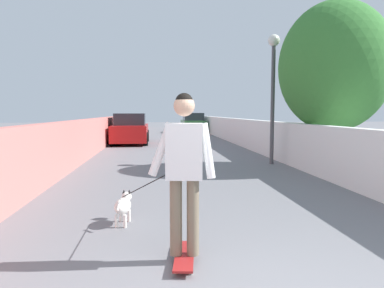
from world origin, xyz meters
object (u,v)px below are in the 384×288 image
Objects in this scene: dog at (123,205)px; person_skateboarder at (184,161)px; lamp_post at (273,75)px; car_far at (193,123)px; skateboard at (184,256)px; tree_right_near at (334,67)px; car_near at (131,130)px.

person_skateboarder is at bearing -151.17° from dog.
car_far is at bearing 2.00° from lamp_post.
skateboard is 24.26m from car_far.
car_far is at bearing -6.36° from person_skateboarder.
person_skateboarder is (-6.88, 3.29, -1.64)m from lamp_post.
person_skateboarder reaches higher than dog.
dog is at bearing 129.48° from tree_right_near.
car_far reaches higher than dog.
dog is at bearing -176.54° from car_near.
car_far is at bearing -8.64° from dog.
car_far is (22.71, -3.45, 0.44)m from dog.
lamp_post is 2.30× the size of dog.
car_far is at bearing -23.97° from car_near.
car_far is at bearing 6.34° from tree_right_near.
tree_right_near is 2.74× the size of dog.
person_skateboarder reaches higher than car_near.
lamp_post is 7.26m from dog.
lamp_post is (0.99, 1.42, -0.14)m from tree_right_near.
skateboard is 1.02m from person_skateboarder.
lamp_post is at bearing -25.52° from person_skateboarder.
skateboard is (-5.90, 4.71, -2.80)m from tree_right_near.
tree_right_near is 1.17× the size of car_near.
lamp_post reaches higher than skateboard.
tree_right_near is 7.55m from dog.
person_skateboarder is at bearing 141.39° from tree_right_near.
lamp_post is at bearing -25.52° from skateboard.
tree_right_near is at bearing -38.61° from person_skateboarder.
car_near is (8.65, 6.27, -2.15)m from tree_right_near.
car_near is (14.55, 1.56, 0.65)m from skateboard.
car_near is (14.55, 1.56, -0.38)m from person_skateboarder.
lamp_post reaches higher than person_skateboarder.
car_far is (17.22, 0.60, -2.02)m from lamp_post.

